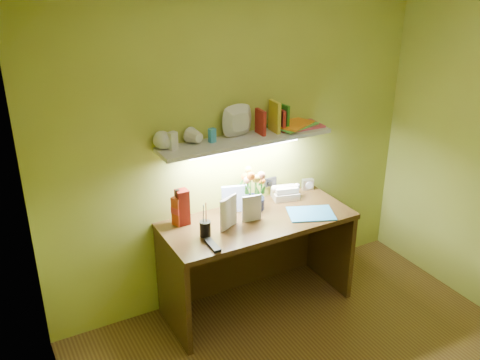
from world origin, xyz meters
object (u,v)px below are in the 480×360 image
Objects in this scene: telephone at (285,191)px; flower_bouquet at (253,190)px; desk at (257,263)px; whisky_bottle at (178,207)px; desk_clock at (308,184)px.

flower_bouquet is at bearing -159.66° from telephone.
whisky_bottle reaches higher than desk.
flower_bouquet is 1.56× the size of telephone.
whisky_bottle is (-0.58, 0.03, -0.02)m from flower_bouquet.
desk_clock is (0.61, 0.25, 0.42)m from desk.
telephone is 0.25m from desk_clock.
desk is 0.78m from desk_clock.
flower_bouquet is 3.41× the size of desk_clock.
desk_clock is 0.33× the size of whisky_bottle.
flower_bouquet is 0.32m from telephone.
flower_bouquet reaches higher than desk.
desk is at bearing -20.20° from whisky_bottle.
desk_clock is (0.25, 0.05, -0.01)m from telephone.
flower_bouquet reaches higher than whisky_bottle.
desk is 7.15× the size of telephone.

